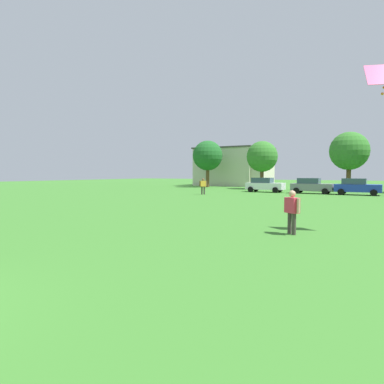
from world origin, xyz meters
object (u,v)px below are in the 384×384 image
object	(u,v)px
tree_left	(262,157)
adult_bystander	(292,208)
bystander_near_trees	(203,185)
parked_car_white_0	(265,185)
tree_center_left	(349,151)
parked_car_blue_2	(357,187)
tree_far_left	(208,156)
parked_car_gray_1	(311,186)

from	to	relation	value
tree_left	adult_bystander	bearing A→B (deg)	-69.20
bystander_near_trees	parked_car_white_0	world-z (taller)	bystander_near_trees
tree_left	tree_center_left	world-z (taller)	tree_center_left
bystander_near_trees	parked_car_blue_2	world-z (taller)	bystander_near_trees
parked_car_white_0	parked_car_blue_2	size ratio (longest dim) A/B	1.00
adult_bystander	parked_car_blue_2	world-z (taller)	parked_car_blue_2
parked_car_white_0	tree_left	bearing A→B (deg)	111.46
bystander_near_trees	tree_left	size ratio (longest dim) A/B	0.26
parked_car_white_0	parked_car_blue_2	xyz separation A→B (m)	(9.79, -0.36, 0.00)
tree_far_left	tree_center_left	distance (m)	20.69
adult_bystander	parked_car_white_0	size ratio (longest dim) A/B	0.37
tree_center_left	parked_car_white_0	bearing A→B (deg)	-139.13
parked_car_white_0	tree_far_left	distance (m)	15.93
adult_bystander	bystander_near_trees	xyz separation A→B (m)	(-13.85, 18.52, 0.05)
parked_car_white_0	parked_car_blue_2	distance (m)	9.79
tree_center_left	tree_far_left	bearing A→B (deg)	174.32
adult_bystander	tree_left	size ratio (longest dim) A/B	0.24
adult_bystander	tree_center_left	xyz separation A→B (m)	(-1.61, 33.17, 3.93)
parked_car_white_0	tree_left	size ratio (longest dim) A/B	0.65
tree_center_left	parked_car_gray_1	bearing A→B (deg)	-111.92
bystander_near_trees	parked_car_white_0	distance (m)	8.56
tree_far_left	bystander_near_trees	bearing A→B (deg)	-63.42
tree_left	parked_car_blue_2	bearing A→B (deg)	-30.38
tree_far_left	tree_center_left	bearing A→B (deg)	-5.68
parked_car_white_0	tree_far_left	bearing A→B (deg)	143.56
parked_car_gray_1	tree_center_left	world-z (taller)	tree_center_left
bystander_near_trees	parked_car_white_0	xyz separation A→B (m)	(4.04, 7.55, -0.15)
adult_bystander	tree_center_left	size ratio (longest dim) A/B	0.22
parked_car_blue_2	tree_left	distance (m)	14.97
tree_center_left	tree_left	bearing A→B (deg)	-179.43
adult_bystander	tree_left	distance (m)	35.54
adult_bystander	parked_car_white_0	world-z (taller)	parked_car_white_0
parked_car_white_0	parked_car_gray_1	world-z (taller)	same
parked_car_gray_1	tree_far_left	size ratio (longest dim) A/B	0.59
bystander_near_trees	tree_center_left	distance (m)	19.48
parked_car_gray_1	tree_center_left	bearing A→B (deg)	68.08
tree_left	tree_center_left	xyz separation A→B (m)	(10.95, 0.11, 0.42)
parked_car_blue_2	tree_left	world-z (taller)	tree_left
parked_car_gray_1	parked_car_white_0	bearing A→B (deg)	178.45
parked_car_blue_2	tree_left	xyz separation A→B (m)	(-12.53, 7.35, 3.61)
parked_car_blue_2	tree_center_left	world-z (taller)	tree_center_left
parked_car_white_0	tree_left	xyz separation A→B (m)	(-2.75, 6.99, 3.61)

